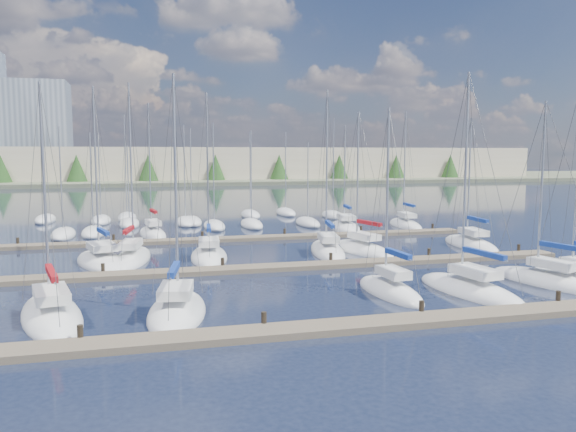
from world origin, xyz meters
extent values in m
plane|color=#1D243A|center=(0.00, 60.00, 0.00)|extent=(400.00, 400.00, 0.00)
cube|color=#6B5E4C|center=(0.00, 2.00, 0.15)|extent=(44.00, 1.80, 0.35)
cylinder|color=#2D261C|center=(-12.00, 2.90, 0.30)|extent=(0.26, 0.26, 1.10)
cylinder|color=#2D261C|center=(-4.00, 2.90, 0.30)|extent=(0.26, 0.26, 1.10)
cylinder|color=#2D261C|center=(4.00, 2.90, 0.30)|extent=(0.26, 0.26, 1.10)
cylinder|color=#2D261C|center=(12.00, 2.90, 0.30)|extent=(0.26, 0.26, 1.10)
cube|color=#6B5E4C|center=(0.00, 16.00, 0.15)|extent=(44.00, 1.80, 0.35)
cylinder|color=#2D261C|center=(-12.00, 16.90, 0.30)|extent=(0.26, 0.26, 1.10)
cylinder|color=#2D261C|center=(-4.00, 16.90, 0.30)|extent=(0.26, 0.26, 1.10)
cylinder|color=#2D261C|center=(4.00, 16.90, 0.30)|extent=(0.26, 0.26, 1.10)
cylinder|color=#2D261C|center=(12.00, 16.90, 0.30)|extent=(0.26, 0.26, 1.10)
cylinder|color=#2D261C|center=(20.00, 16.90, 0.30)|extent=(0.26, 0.26, 1.10)
cube|color=#6B5E4C|center=(0.00, 30.00, 0.15)|extent=(44.00, 1.80, 0.35)
cylinder|color=#2D261C|center=(-20.00, 30.90, 0.30)|extent=(0.26, 0.26, 1.10)
cylinder|color=#2D261C|center=(-12.00, 30.90, 0.30)|extent=(0.26, 0.26, 1.10)
cylinder|color=#2D261C|center=(-4.00, 30.90, 0.30)|extent=(0.26, 0.26, 1.10)
cylinder|color=#2D261C|center=(4.00, 30.90, 0.30)|extent=(0.26, 0.26, 1.10)
cylinder|color=#2D261C|center=(12.00, 30.90, 0.30)|extent=(0.26, 0.26, 1.10)
cylinder|color=#2D261C|center=(20.00, 30.90, 0.30)|extent=(0.26, 0.26, 1.10)
ellipsoid|color=white|center=(-13.79, 7.23, 0.05)|extent=(4.73, 9.35, 1.60)
cube|color=black|center=(-13.79, 7.23, 0.05)|extent=(2.38, 4.51, 0.12)
cube|color=silver|center=(-13.69, 6.80, 1.35)|extent=(2.20, 3.40, 0.50)
cylinder|color=#9EA0A5|center=(-13.95, 7.93, 6.34)|extent=(0.14, 0.14, 10.47)
cylinder|color=#9EA0A5|center=(-13.53, 6.10, 2.40)|extent=(0.95, 3.69, 0.10)
cube|color=maroon|center=(-13.53, 6.10, 2.52)|extent=(1.08, 3.44, 0.30)
ellipsoid|color=white|center=(5.29, 21.54, 0.05)|extent=(4.11, 9.60, 1.60)
cube|color=silver|center=(5.21, 21.08, 1.35)|extent=(1.93, 3.45, 0.50)
cylinder|color=#9EA0A5|center=(5.42, 22.27, 7.19)|extent=(0.14, 0.14, 12.18)
cylinder|color=#9EA0A5|center=(5.08, 20.35, 2.40)|extent=(0.78, 3.86, 0.10)
cube|color=navy|center=(5.08, 20.35, 2.52)|extent=(0.92, 3.59, 0.30)
ellipsoid|color=white|center=(4.47, 7.61, 0.05)|extent=(2.53, 6.91, 1.60)
cube|color=maroon|center=(4.47, 7.61, 0.05)|extent=(1.30, 3.32, 0.12)
cube|color=silver|center=(4.49, 7.27, 1.35)|extent=(1.31, 2.44, 0.50)
cylinder|color=#9EA0A5|center=(4.43, 8.16, 5.90)|extent=(0.14, 0.14, 9.60)
cylinder|color=#9EA0A5|center=(4.52, 6.73, 2.40)|extent=(0.27, 2.85, 0.10)
cube|color=navy|center=(4.52, 6.73, 2.52)|extent=(0.46, 2.64, 0.30)
ellipsoid|color=white|center=(11.83, 35.08, 0.05)|extent=(4.07, 8.50, 1.60)
cube|color=silver|center=(11.77, 34.67, 1.35)|extent=(1.99, 3.06, 0.50)
cylinder|color=#9EA0A5|center=(11.93, 35.72, 6.12)|extent=(0.14, 0.14, 10.03)
cylinder|color=#9EA0A5|center=(11.67, 34.03, 2.40)|extent=(0.61, 3.40, 0.10)
cube|color=navy|center=(11.67, 34.03, 2.52)|extent=(0.77, 3.16, 0.30)
ellipsoid|color=white|center=(18.54, 21.49, 0.05)|extent=(3.50, 8.85, 1.60)
cube|color=silver|center=(18.50, 21.06, 1.35)|extent=(1.76, 3.15, 0.50)
cylinder|color=#9EA0A5|center=(18.60, 22.18, 6.20)|extent=(0.14, 0.14, 10.21)
cylinder|color=#9EA0A5|center=(18.43, 20.37, 2.40)|extent=(0.45, 3.62, 0.10)
cube|color=navy|center=(18.43, 20.37, 2.52)|extent=(0.62, 3.35, 0.30)
ellipsoid|color=white|center=(9.10, 6.73, 0.05)|extent=(3.90, 8.81, 1.60)
cube|color=maroon|center=(9.10, 6.73, 0.05)|extent=(1.98, 4.25, 0.12)
cube|color=silver|center=(9.16, 6.31, 1.35)|extent=(1.91, 3.16, 0.50)
cylinder|color=#9EA0A5|center=(9.00, 7.41, 6.93)|extent=(0.14, 0.14, 11.66)
cylinder|color=#9EA0A5|center=(9.25, 5.63, 2.40)|extent=(0.60, 3.56, 0.10)
cube|color=navy|center=(9.25, 5.63, 2.52)|extent=(0.76, 3.30, 0.30)
ellipsoid|color=white|center=(-4.43, 21.57, 0.05)|extent=(3.59, 8.29, 1.60)
cube|color=maroon|center=(-4.43, 21.57, 0.05)|extent=(1.84, 3.99, 0.12)
cube|color=silver|center=(-4.47, 21.17, 1.35)|extent=(1.82, 2.96, 0.50)
cylinder|color=#9EA0A5|center=(-4.36, 22.21, 6.95)|extent=(0.14, 0.14, 11.69)
cylinder|color=#9EA0A5|center=(-4.53, 20.53, 2.40)|extent=(0.43, 3.37, 0.10)
cube|color=navy|center=(-4.53, 20.53, 2.52)|extent=(0.61, 3.12, 0.30)
ellipsoid|color=white|center=(8.20, 21.40, 0.05)|extent=(4.48, 8.46, 1.60)
cube|color=silver|center=(8.30, 21.01, 1.35)|extent=(2.08, 3.09, 0.50)
cylinder|color=#9EA0A5|center=(8.05, 22.03, 6.33)|extent=(0.14, 0.14, 10.46)
cylinder|color=#9EA0A5|center=(8.45, 20.38, 2.40)|extent=(0.90, 3.31, 0.10)
cube|color=maroon|center=(8.45, 20.38, 2.52)|extent=(1.03, 3.10, 0.30)
ellipsoid|color=white|center=(-12.44, 21.40, 0.05)|extent=(5.24, 8.77, 1.60)
cube|color=black|center=(-12.44, 21.40, 0.05)|extent=(2.63, 4.25, 0.12)
cube|color=silver|center=(-12.33, 21.00, 1.35)|extent=(2.44, 3.24, 0.50)
cylinder|color=#9EA0A5|center=(-12.61, 22.03, 7.07)|extent=(0.14, 0.14, 11.93)
cylinder|color=#9EA0A5|center=(-12.15, 20.37, 2.40)|extent=(1.02, 3.36, 0.10)
cube|color=navy|center=(-12.15, 20.37, 2.52)|extent=(1.14, 3.14, 0.30)
ellipsoid|color=white|center=(19.17, 35.54, 0.05)|extent=(3.33, 8.51, 1.60)
cube|color=black|center=(19.17, 35.54, 0.05)|extent=(1.69, 4.10, 0.12)
cube|color=silver|center=(19.12, 35.13, 1.35)|extent=(1.65, 3.03, 0.50)
cylinder|color=#9EA0A5|center=(19.24, 36.20, 6.98)|extent=(0.14, 0.14, 11.75)
cylinder|color=#9EA0A5|center=(19.05, 34.47, 2.40)|extent=(0.49, 3.47, 0.10)
cube|color=navy|center=(19.05, 34.47, 2.52)|extent=(0.65, 3.22, 0.30)
ellipsoid|color=white|center=(-8.51, 35.33, 0.05)|extent=(3.42, 7.89, 1.60)
cube|color=black|center=(-8.51, 35.33, 0.05)|extent=(1.73, 3.80, 0.12)
cube|color=silver|center=(-8.45, 34.95, 1.35)|extent=(1.65, 2.83, 0.50)
cylinder|color=#9EA0A5|center=(-8.60, 35.94, 7.10)|extent=(0.14, 0.14, 12.00)
cylinder|color=#9EA0A5|center=(-8.36, 34.35, 2.40)|extent=(0.58, 3.18, 0.10)
cube|color=maroon|center=(-8.36, 34.35, 2.52)|extent=(0.74, 2.96, 0.30)
ellipsoid|color=white|center=(-7.74, 6.44, 0.05)|extent=(4.01, 7.96, 1.60)
cube|color=silver|center=(-7.80, 6.07, 1.35)|extent=(1.97, 2.88, 0.50)
cylinder|color=#9EA0A5|center=(-7.65, 7.04, 6.58)|extent=(0.14, 0.14, 10.96)
cylinder|color=#9EA0A5|center=(-7.90, 5.46, 2.40)|extent=(0.60, 3.17, 0.10)
cube|color=navy|center=(-7.90, 5.46, 2.52)|extent=(0.76, 2.95, 0.30)
ellipsoid|color=white|center=(-10.22, 21.99, 0.05)|extent=(3.75, 8.96, 1.60)
cube|color=silver|center=(-10.29, 21.56, 1.35)|extent=(1.80, 3.21, 0.50)
cylinder|color=#9EA0A5|center=(-10.12, 22.67, 7.26)|extent=(0.14, 0.14, 12.31)
cylinder|color=#9EA0A5|center=(-10.39, 20.87, 2.40)|extent=(0.65, 3.62, 0.10)
cube|color=maroon|center=(-10.39, 20.87, 2.52)|extent=(0.80, 3.36, 0.30)
ellipsoid|color=white|center=(15.03, 7.52, 0.05)|extent=(4.29, 8.69, 1.60)
cube|color=black|center=(15.03, 7.52, 0.05)|extent=(2.15, 4.19, 0.12)
cube|color=silver|center=(15.13, 7.12, 1.35)|extent=(1.96, 3.15, 0.50)
cylinder|color=#9EA0A5|center=(14.86, 8.17, 6.22)|extent=(0.14, 0.14, 10.23)
cylinder|color=#9EA0A5|center=(15.29, 6.47, 2.40)|extent=(0.94, 3.44, 0.10)
cube|color=navy|center=(15.29, 6.47, 2.52)|extent=(1.07, 3.21, 0.30)
cylinder|color=#9EA0A5|center=(-20.75, 49.89, 6.50)|extent=(0.12, 0.12, 11.20)
ellipsoid|color=white|center=(-20.75, 49.89, 0.25)|extent=(2.20, 6.40, 1.40)
cylinder|color=#9EA0A5|center=(-3.94, 43.45, 5.97)|extent=(0.12, 0.12, 10.14)
ellipsoid|color=white|center=(-3.94, 43.45, 0.25)|extent=(2.20, 6.40, 1.40)
cylinder|color=#9EA0A5|center=(-4.68, 43.24, 6.14)|extent=(0.12, 0.12, 10.49)
ellipsoid|color=white|center=(-4.68, 43.24, 0.25)|extent=(2.20, 6.40, 1.40)
cylinder|color=#9EA0A5|center=(9.07, 50.53, 5.93)|extent=(0.12, 0.12, 10.06)
ellipsoid|color=white|center=(9.07, 50.53, 0.25)|extent=(2.20, 6.40, 1.40)
cylinder|color=#9EA0A5|center=(-14.23, 47.33, 5.60)|extent=(0.12, 0.12, 9.39)
ellipsoid|color=white|center=(-14.23, 47.33, 0.25)|extent=(2.20, 6.40, 1.40)
cylinder|color=#9EA0A5|center=(-16.97, 36.19, 5.83)|extent=(0.12, 0.12, 9.85)
ellipsoid|color=white|center=(-16.97, 36.19, 0.25)|extent=(2.20, 6.40, 1.40)
cylinder|color=#9EA0A5|center=(-14.23, 36.83, 5.55)|extent=(0.12, 0.12, 9.30)
ellipsoid|color=white|center=(-14.23, 36.83, 0.25)|extent=(2.20, 6.40, 1.40)
cylinder|color=#9EA0A5|center=(13.97, 45.41, 6.74)|extent=(0.12, 0.12, 11.68)
ellipsoid|color=white|center=(13.97, 45.41, 0.25)|extent=(2.20, 6.40, 1.40)
cylinder|color=#9EA0A5|center=(2.31, 39.32, 5.78)|extent=(0.12, 0.12, 9.76)
ellipsoid|color=white|center=(2.31, 39.32, 0.25)|extent=(2.20, 6.40, 1.40)
cylinder|color=#9EA0A5|center=(-11.34, 49.91, 6.87)|extent=(0.12, 0.12, 11.95)
ellipsoid|color=white|center=(-11.34, 49.91, 0.25)|extent=(2.20, 6.40, 1.40)
cylinder|color=#9EA0A5|center=(8.76, 39.06, 5.13)|extent=(0.12, 0.12, 8.46)
ellipsoid|color=white|center=(8.76, 39.06, 0.25)|extent=(2.20, 6.40, 1.40)
cylinder|color=#9EA0A5|center=(-10.91, 43.47, 4.96)|extent=(0.12, 0.12, 8.12)
ellipsoid|color=white|center=(-10.91, 43.47, 0.25)|extent=(2.20, 6.40, 1.40)
cylinder|color=#9EA0A5|center=(4.00, 49.08, 5.90)|extent=(0.12, 0.12, 10.00)
ellipsoid|color=white|center=(4.00, 49.08, 0.25)|extent=(2.20, 6.40, 1.40)
cylinder|color=#9EA0A5|center=(-1.89, 38.97, 6.17)|extent=(0.12, 0.12, 10.54)
ellipsoid|color=white|center=(-1.89, 38.97, 0.25)|extent=(2.20, 6.40, 1.40)
cube|color=#666B51|center=(0.00, 150.00, 0.50)|extent=(400.00, 60.00, 1.00)
cube|color=beige|center=(10.00, 140.00, 5.00)|extent=(200.00, 12.00, 10.00)
cube|color=slate|center=(-40.00, 165.00, 15.00)|extent=(18.00, 15.00, 30.00)
cone|color=#284C1E|center=(-44.00, 133.00, 4.00)|extent=(6.00, 6.00, 8.00)
cone|color=#284C1E|center=(-26.00, 133.00, 4.00)|extent=(6.00, 6.00, 8.00)
cone|color=#284C1E|center=(-8.00, 133.00, 4.00)|extent=(6.00, 6.00, 8.00)
cone|color=#284C1E|center=(10.00, 133.00, 4.00)|extent=(6.00, 6.00, 8.00)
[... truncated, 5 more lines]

